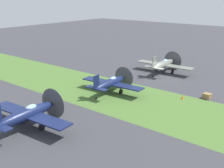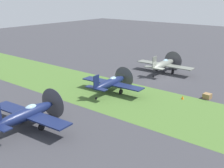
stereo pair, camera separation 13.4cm
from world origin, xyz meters
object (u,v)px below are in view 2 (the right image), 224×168
Objects in this scene: ground_crew_chief at (173,58)px; airplane_wingman at (111,83)px; supply_crate at (207,96)px; airplane_lead at (164,64)px; runway_marker_cone at (183,97)px; airplane_trail at (27,114)px.

airplane_wingman is at bearing -65.55° from ground_crew_chief.
airplane_wingman is at bearing -151.82° from supply_crate.
airplane_lead reaches higher than runway_marker_cone.
airplane_lead is 1.07× the size of airplane_wingman.
ground_crew_chief is 3.93× the size of runway_marker_cone.
supply_crate is 3.12m from runway_marker_cone.
ground_crew_chief is 18.89m from supply_crate.
ground_crew_chief is at bearing 88.32° from airplane_trail.
airplane_trail is 21.53m from supply_crate.
airplane_trail reaches higher than ground_crew_chief.
airplane_wingman reaches higher than ground_crew_chief.
airplane_trail reaches higher than airplane_wingman.
ground_crew_chief reaches higher than runway_marker_cone.
airplane_lead is 12.21m from runway_marker_cone.
ground_crew_chief is (-1.28, 20.32, -0.44)m from airplane_wingman.
ground_crew_chief is (-1.37, 33.26, -0.55)m from airplane_trail.
airplane_wingman is 0.92× the size of airplane_trail.
supply_crate is 2.05× the size of runway_marker_cone.
airplane_lead is 7.61m from ground_crew_chief.
airplane_lead is 5.59× the size of ground_crew_chief.
supply_crate is (12.00, -14.58, -0.59)m from ground_crew_chief.
ground_crew_chief is 19.33m from runway_marker_cone.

